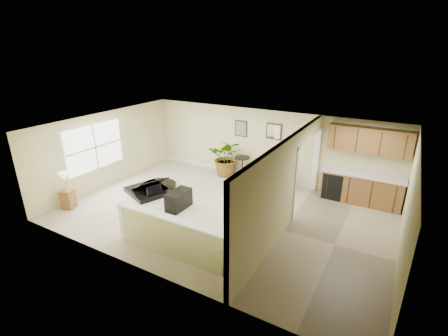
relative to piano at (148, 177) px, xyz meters
The scene contains 20 objects.
floor 2.91m from the piano, ahead, with size 9.00×9.00×0.00m, color #B1A58A.
back_wall 4.12m from the piano, 45.25° to the left, with size 9.00×0.04×2.50m, color beige.
front_wall 4.29m from the piano, 47.52° to the right, with size 9.00×0.04×2.50m, color beige.
left_wall 1.80m from the piano, behind, with size 0.04×6.00×2.50m, color beige.
right_wall 7.39m from the piano, ahead, with size 0.04×6.00×2.50m, color beige.
ceiling 3.48m from the piano, ahead, with size 9.00×6.00×0.04m, color white.
kitchen_vinyl 6.03m from the piano, ahead, with size 2.70×6.00×0.01m, color tan.
interior_partition 4.71m from the piano, ahead, with size 0.18×5.99×2.50m.
pony_half_wall 3.80m from the piano, 39.53° to the right, with size 3.42×0.22×1.00m.
left_window 1.97m from the piano, 159.21° to the right, with size 0.05×2.15×1.45m, color white.
wall_art_left 3.64m from the piano, 56.25° to the left, with size 0.48×0.04×0.58m.
wall_mirror 4.44m from the piano, 42.11° to the left, with size 0.55×0.04×0.55m.
kitchen_cabinets 6.60m from the piano, 23.38° to the left, with size 2.36×0.65×2.33m.
piano is the anchor object (origin of this frame).
piano_bench 1.66m from the piano, 16.86° to the right, with size 0.42×0.83×0.55m, color black.
loveseat 4.07m from the piano, 37.37° to the left, with size 1.41×0.85×0.79m.
accent_table 3.32m from the piano, 49.64° to the left, with size 0.56×0.56×0.81m.
palm_plant 2.95m from the piano, 58.47° to the left, with size 1.52×1.40×1.40m.
small_plant 4.60m from the piano, 30.52° to the left, with size 0.42×0.42×0.56m.
lamp_stand 2.43m from the piano, 122.16° to the right, with size 0.42×0.42×1.12m.
Camera 1 is at (4.11, -7.15, 4.55)m, focal length 26.00 mm.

